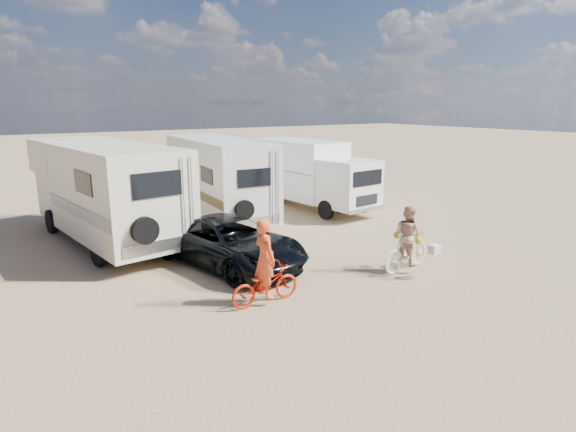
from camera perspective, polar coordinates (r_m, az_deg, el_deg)
ground at (r=13.05m, az=7.39°, el=-6.85°), size 140.00×140.00×0.00m
rv_main at (r=18.67m, az=-8.27°, el=4.31°), size 2.67×6.70×3.16m
rv_left at (r=16.63m, az=-21.11°, el=2.55°), size 3.56×8.00×3.23m
box_truck at (r=20.65m, az=2.91°, el=4.93°), size 2.67×6.58×2.90m
dark_suv at (r=13.49m, az=-6.96°, el=-3.13°), size 3.27×5.24×1.35m
bike_man at (r=10.96m, az=-2.77°, el=-8.24°), size 1.73×0.62×0.91m
bike_woman at (r=13.42m, az=14.10°, el=-4.07°), size 1.89×0.74×1.11m
rider_man at (r=10.80m, az=-2.80°, el=-5.99°), size 0.44×0.67×1.82m
rider_woman at (r=13.35m, az=14.16°, el=-2.99°), size 0.71×0.86×1.63m
bike_parked at (r=19.95m, az=7.72°, el=1.53°), size 1.68×1.21×0.84m
cooler at (r=13.93m, az=-9.12°, el=-4.59°), size 0.64×0.52×0.46m
crate at (r=16.30m, az=-4.40°, el=-1.96°), size 0.53×0.53×0.36m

